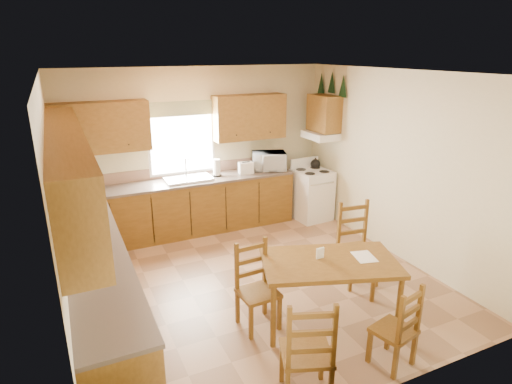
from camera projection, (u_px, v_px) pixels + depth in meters
name	position (u px, v px, depth m)	size (l,w,h in m)	color
floor	(255.00, 281.00, 5.73)	(4.50, 4.50, 0.00)	#A07757
ceiling	(255.00, 73.00, 4.87)	(4.50, 4.50, 0.00)	brown
wall_left	(57.00, 213.00, 4.39)	(4.50, 4.50, 0.00)	beige
wall_right	(395.00, 165.00, 6.21)	(4.50, 4.50, 0.00)	beige
wall_back	(199.00, 149.00, 7.23)	(4.50, 4.50, 0.00)	beige
wall_front	(376.00, 264.00, 3.37)	(4.50, 4.50, 0.00)	beige
lower_cab_back	(185.00, 208.00, 7.11)	(3.75, 0.60, 0.88)	brown
lower_cab_left	(100.00, 291.00, 4.68)	(0.60, 3.60, 0.88)	brown
counter_back	(184.00, 182.00, 6.97)	(3.75, 0.63, 0.04)	brown
counter_left	(95.00, 253.00, 4.53)	(0.63, 3.60, 0.04)	brown
backsplash	(179.00, 171.00, 7.18)	(3.75, 0.01, 0.18)	#8C6B5B
upper_cab_back_left	(101.00, 128.00, 6.31)	(1.41, 0.33, 0.75)	brown
upper_cab_back_right	(249.00, 117.00, 7.28)	(1.25, 0.33, 0.75)	brown
upper_cab_left	(69.00, 168.00, 4.17)	(0.33, 3.60, 0.75)	brown
upper_cab_stove	(324.00, 113.00, 7.38)	(0.33, 0.62, 0.62)	brown
range_hood	(320.00, 135.00, 7.48)	(0.44, 0.62, 0.12)	white
window_frame	(182.00, 139.00, 7.02)	(1.13, 0.02, 1.18)	white
window_pane	(182.00, 139.00, 7.02)	(1.05, 0.01, 1.10)	white
window_valance	(181.00, 109.00, 6.84)	(1.19, 0.01, 0.24)	#50693F
sink_basin	(188.00, 179.00, 6.98)	(0.75, 0.45, 0.04)	silver
pine_decal_a	(343.00, 86.00, 7.00)	(0.22, 0.22, 0.36)	black
pine_decal_b	(332.00, 82.00, 7.27)	(0.22, 0.22, 0.36)	black
pine_decal_c	(321.00, 83.00, 7.55)	(0.22, 0.22, 0.36)	black
stove	(312.00, 195.00, 7.74)	(0.60, 0.61, 0.88)	white
coffeemaker	(85.00, 181.00, 6.30)	(0.21, 0.26, 0.36)	white
paper_towel	(217.00, 168.00, 7.18)	(0.12, 0.12, 0.29)	white
toaster	(246.00, 168.00, 7.33)	(0.24, 0.15, 0.20)	white
microwave	(269.00, 161.00, 7.53)	(0.53, 0.38, 0.32)	white
dining_table	(328.00, 292.00, 4.76)	(1.45, 0.83, 0.78)	brown
chair_near_left	(307.00, 346.00, 3.69)	(0.43, 0.41, 1.03)	brown
chair_near_right	(394.00, 325.00, 4.10)	(0.37, 0.35, 0.88)	brown
chair_far_left	(258.00, 288.00, 4.65)	(0.41, 0.39, 0.98)	brown
chair_far_right	(358.00, 245.00, 5.55)	(0.45, 0.43, 1.07)	brown
table_paper	(364.00, 257.00, 4.72)	(0.21, 0.29, 0.00)	white
table_card	(320.00, 253.00, 4.67)	(0.09, 0.02, 0.12)	white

